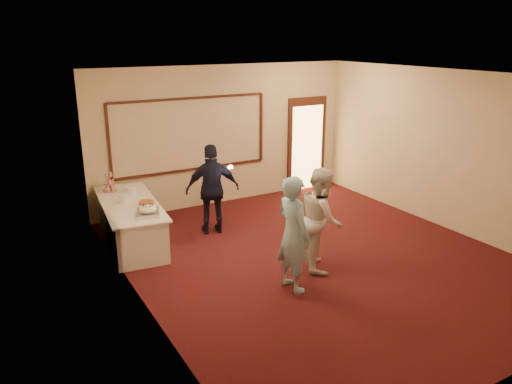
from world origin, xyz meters
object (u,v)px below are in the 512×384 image
tart (146,203)px  man (293,234)px  buffet_table (131,223)px  guest (213,189)px  pavlova_tray (148,211)px  woman (321,219)px  plate_stack_a (124,199)px  plate_stack_b (131,191)px  cupcake_stand (109,184)px

tart → man: size_ratio=0.18×
buffet_table → guest: bearing=-10.1°
man → guest: size_ratio=1.02×
pavlova_tray → woman: woman is taller
plate_stack_a → pavlova_tray: bearing=-78.5°
plate_stack_b → guest: 1.49m
buffet_table → pavlova_tray: (0.09, -0.80, 0.46)m
plate_stack_b → woman: (2.20, -2.85, -0.03)m
buffet_table → pavlova_tray: 0.92m
buffet_table → plate_stack_a: bearing=162.2°
guest → pavlova_tray: bearing=36.8°
buffet_table → man: bearing=-60.9°
plate_stack_a → man: man is taller
cupcake_stand → man: bearing=-65.2°
man → plate_stack_b: bearing=19.6°
cupcake_stand → guest: (1.62, -1.11, -0.06)m
pavlova_tray → plate_stack_a: size_ratio=3.04×
man → woman: 0.88m
buffet_table → man: man is taller
plate_stack_a → man: (1.65, -2.86, 0.02)m
plate_stack_a → guest: size_ratio=0.10×
plate_stack_a → tart: plate_stack_a is taller
cupcake_stand → guest: bearing=-34.4°
tart → guest: (1.27, -0.00, 0.05)m
pavlova_tray → cupcake_stand: (-0.21, 1.64, 0.06)m
woman → buffet_table: bearing=71.8°
tart → man: man is taller
buffet_table → tart: (0.23, -0.26, 0.41)m
pavlova_tray → woman: 2.81m
buffet_table → cupcake_stand: (-0.13, 0.84, 0.52)m
buffet_table → tart: tart is taller
pavlova_tray → woman: (2.27, -1.65, -0.02)m
buffet_table → woman: woman is taller
cupcake_stand → man: 4.05m
buffet_table → plate_stack_a: size_ratio=14.07×
buffet_table → guest: guest is taller
woman → guest: size_ratio=0.97×
tart → guest: size_ratio=0.18×
tart → plate_stack_b: bearing=95.6°
man → buffet_table: bearing=25.1°
tart → woman: (2.13, -2.18, 0.03)m
plate_stack_a → woman: woman is taller
woman → guest: bearing=49.5°
plate_stack_b → plate_stack_a: bearing=-122.7°
plate_stack_a → buffet_table: bearing=-17.8°
pavlova_tray → plate_stack_b: pavlova_tray is taller
plate_stack_b → guest: (1.33, -0.67, -0.00)m
tart → guest: bearing=-0.1°
plate_stack_b → pavlova_tray: bearing=-93.6°
pavlova_tray → woman: size_ratio=0.33×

